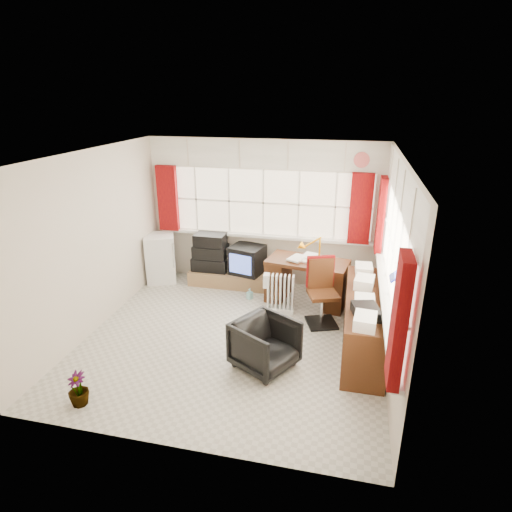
{
  "coord_description": "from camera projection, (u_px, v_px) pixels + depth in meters",
  "views": [
    {
      "loc": [
        1.44,
        -4.93,
        3.19
      ],
      "look_at": [
        0.2,
        0.55,
        1.04
      ],
      "focal_mm": 30.0,
      "sensor_mm": 36.0,
      "label": 1
    }
  ],
  "objects": [
    {
      "name": "spray_bottle_a",
      "position": [
        268.0,
        282.0,
        7.3
      ],
      "size": [
        0.17,
        0.17,
        0.33
      ],
      "primitive_type": "imported",
      "rotation": [
        0.0,
        0.0,
        0.37
      ],
      "color": "white",
      "rests_on": "ground"
    },
    {
      "name": "flower_vase",
      "position": [
        78.0,
        389.0,
        4.61
      ],
      "size": [
        0.29,
        0.29,
        0.4
      ],
      "primitive_type": "imported",
      "rotation": [
        0.0,
        0.0,
        -0.34
      ],
      "color": "black",
      "rests_on": "ground"
    },
    {
      "name": "curtains",
      "position": [
        312.0,
        223.0,
        6.06
      ],
      "size": [
        3.83,
        3.83,
        1.15
      ],
      "color": "#911007",
      "rests_on": "room_walls"
    },
    {
      "name": "task_chair",
      "position": [
        321.0,
        288.0,
        6.21
      ],
      "size": [
        0.54,
        0.55,
        1.0
      ],
      "color": "black",
      "rests_on": "ground"
    },
    {
      "name": "credenza",
      "position": [
        364.0,
        320.0,
        5.61
      ],
      "size": [
        0.5,
        2.0,
        0.85
      ],
      "color": "#542A13",
      "rests_on": "ground"
    },
    {
      "name": "hifi_stack",
      "position": [
        211.0,
        253.0,
        7.5
      ],
      "size": [
        0.63,
        0.4,
        0.66
      ],
      "color": "black",
      "rests_on": "tv_bench"
    },
    {
      "name": "desk",
      "position": [
        307.0,
        279.0,
        6.82
      ],
      "size": [
        1.34,
        0.82,
        0.76
      ],
      "color": "#542A13",
      "rests_on": "ground"
    },
    {
      "name": "tv_bench",
      "position": [
        230.0,
        278.0,
        7.56
      ],
      "size": [
        1.4,
        0.5,
        0.25
      ],
      "primitive_type": "cube",
      "color": "#A47F52",
      "rests_on": "ground"
    },
    {
      "name": "mini_fridge",
      "position": [
        161.0,
        258.0,
        7.63
      ],
      "size": [
        0.66,
        0.66,
        0.86
      ],
      "color": "white",
      "rests_on": "ground"
    },
    {
      "name": "file_tray",
      "position": [
        366.0,
        311.0,
        4.97
      ],
      "size": [
        0.36,
        0.42,
        0.12
      ],
      "primitive_type": "cube",
      "rotation": [
        0.0,
        0.0,
        0.25
      ],
      "color": "black",
      "rests_on": "credenza"
    },
    {
      "name": "window_back",
      "position": [
        263.0,
        232.0,
        7.36
      ],
      "size": [
        3.7,
        0.12,
        3.6
      ],
      "color": "#F4E1C1",
      "rests_on": "room_walls"
    },
    {
      "name": "room_walls",
      "position": [
        231.0,
        236.0,
        5.39
      ],
      "size": [
        4.0,
        4.0,
        4.0
      ],
      "color": "beige",
      "rests_on": "ground"
    },
    {
      "name": "radiator",
      "position": [
        280.0,
        297.0,
        6.55
      ],
      "size": [
        0.43,
        0.19,
        0.63
      ],
      "color": "white",
      "rests_on": "ground"
    },
    {
      "name": "ground",
      "position": [
        233.0,
        338.0,
        5.93
      ],
      "size": [
        4.0,
        4.0,
        0.0
      ],
      "primitive_type": "plane",
      "color": "beige",
      "rests_on": "ground"
    },
    {
      "name": "spray_bottle_b",
      "position": [
        250.0,
        294.0,
        7.04
      ],
      "size": [
        0.11,
        0.11,
        0.18
      ],
      "primitive_type": "imported",
      "rotation": [
        0.0,
        0.0,
        -0.49
      ],
      "color": "#91D8D5",
      "rests_on": "ground"
    },
    {
      "name": "desk_lamp",
      "position": [
        320.0,
        245.0,
        6.41
      ],
      "size": [
        0.16,
        0.13,
        0.47
      ],
      "color": "#F6A90A",
      "rests_on": "desk"
    },
    {
      "name": "overhead_cabinets",
      "position": [
        319.0,
        166.0,
        5.81
      ],
      "size": [
        3.98,
        3.98,
        0.48
      ],
      "color": "white",
      "rests_on": "room_walls"
    },
    {
      "name": "window_right",
      "position": [
        386.0,
        290.0,
        5.19
      ],
      "size": [
        0.12,
        3.7,
        3.6
      ],
      "color": "#F4E1C1",
      "rests_on": "room_walls"
    },
    {
      "name": "office_chair",
      "position": [
        265.0,
        344.0,
        5.22
      ],
      "size": [
        0.93,
        0.92,
        0.63
      ],
      "primitive_type": "imported",
      "rotation": [
        0.0,
        0.0,
        1.05
      ],
      "color": "black",
      "rests_on": "ground"
    },
    {
      "name": "crt_tv",
      "position": [
        247.0,
        260.0,
        7.38
      ],
      "size": [
        0.64,
        0.6,
        0.49
      ],
      "color": "black",
      "rests_on": "tv_bench"
    }
  ]
}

